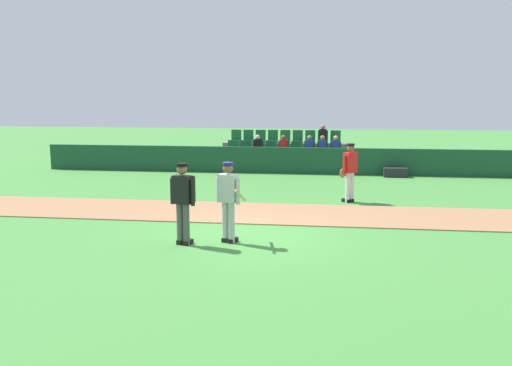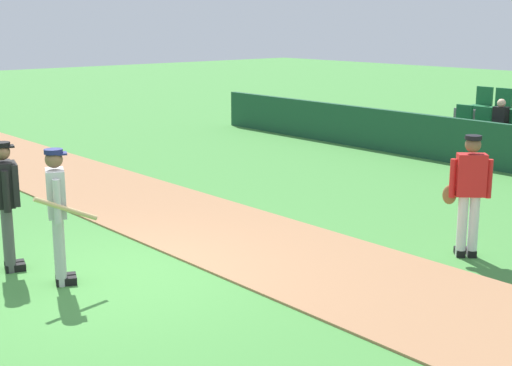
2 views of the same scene
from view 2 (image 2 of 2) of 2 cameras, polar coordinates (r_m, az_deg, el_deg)
The scene contains 5 objects.
ground_plane at distance 9.87m, azimuth -11.33°, elevation -7.26°, with size 80.00×80.00×0.00m, color #42843A.
infield_dirt_path at distance 11.16m, azimuth -0.47°, elevation -4.57°, with size 28.00×2.62×0.03m, color #9E704C.
batter_grey_jersey at distance 9.51m, azimuth -15.28°, elevation -2.13°, with size 0.61×0.80×1.76m.
umpire_home_plate at distance 10.23m, azimuth -18.93°, elevation -1.16°, with size 0.57×0.39×1.76m.
runner_red_jersey at distance 10.67m, azimuth 16.33°, elevation -0.63°, with size 0.56×0.50×1.76m.
Camera 2 is at (8.16, -4.44, 3.33)m, focal length 51.08 mm.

